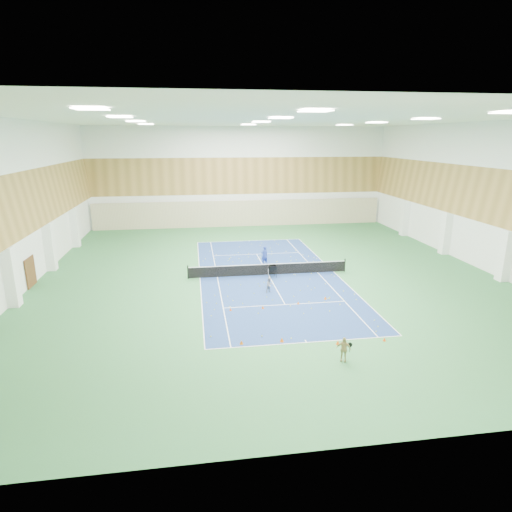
{
  "coord_description": "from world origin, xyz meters",
  "views": [
    {
      "loc": [
        -5.8,
        -32.29,
        10.77
      ],
      "look_at": [
        -1.2,
        -1.29,
        2.0
      ],
      "focal_mm": 30.0,
      "sensor_mm": 36.0,
      "label": 1
    }
  ],
  "objects_px": {
    "coach": "(264,256)",
    "ball_cart": "(273,271)",
    "tennis_net": "(268,268)",
    "child_court": "(269,285)",
    "child_apron": "(344,349)"
  },
  "relations": [
    {
      "from": "coach",
      "to": "ball_cart",
      "type": "xyz_separation_m",
      "value": [
        0.08,
        -3.44,
        -0.34
      ]
    },
    {
      "from": "tennis_net",
      "to": "child_court",
      "type": "relative_size",
      "value": 11.75
    },
    {
      "from": "coach",
      "to": "tennis_net",
      "type": "bearing_deg",
      "value": 67.91
    },
    {
      "from": "ball_cart",
      "to": "child_court",
      "type": "bearing_deg",
      "value": -113.89
    },
    {
      "from": "tennis_net",
      "to": "ball_cart",
      "type": "height_order",
      "value": "tennis_net"
    },
    {
      "from": "child_apron",
      "to": "ball_cart",
      "type": "bearing_deg",
      "value": 117.97
    },
    {
      "from": "child_court",
      "to": "coach",
      "type": "bearing_deg",
      "value": 53.88
    },
    {
      "from": "child_apron",
      "to": "ball_cart",
      "type": "xyz_separation_m",
      "value": [
        -1.06,
        13.45,
        -0.15
      ]
    },
    {
      "from": "ball_cart",
      "to": "tennis_net",
      "type": "bearing_deg",
      "value": 101.41
    },
    {
      "from": "coach",
      "to": "child_court",
      "type": "xyz_separation_m",
      "value": [
        -0.76,
        -6.73,
        -0.3
      ]
    },
    {
      "from": "coach",
      "to": "ball_cart",
      "type": "height_order",
      "value": "coach"
    },
    {
      "from": "tennis_net",
      "to": "child_court",
      "type": "bearing_deg",
      "value": -98.91
    },
    {
      "from": "child_apron",
      "to": "tennis_net",
      "type": "bearing_deg",
      "value": 118.71
    },
    {
      "from": "coach",
      "to": "ball_cart",
      "type": "relative_size",
      "value": 1.69
    },
    {
      "from": "coach",
      "to": "child_apron",
      "type": "relative_size",
      "value": 1.31
    }
  ]
}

